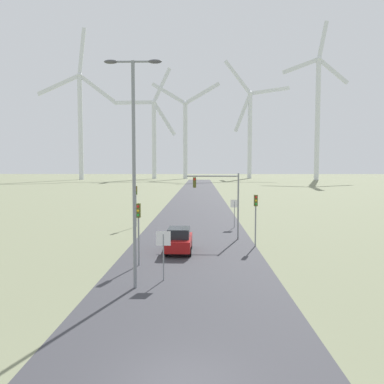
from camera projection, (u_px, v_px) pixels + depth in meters
name	position (u px, v px, depth m)	size (l,w,h in m)	color
road_surface	(197.00, 207.00, 58.61)	(10.00, 240.00, 0.01)	#38383D
streetlamp	(134.00, 151.00, 19.02)	(2.92, 0.32, 11.66)	gray
stop_sign_near	(163.00, 246.00, 20.63)	(0.81, 0.07, 2.76)	gray
stop_sign_far	(234.00, 208.00, 38.54)	(0.81, 0.07, 2.90)	gray
traffic_light_post_near_left	(138.00, 220.00, 23.68)	(0.28, 0.33, 3.98)	gray
traffic_light_post_near_right	(256.00, 209.00, 29.44)	(0.28, 0.34, 4.10)	gray
traffic_light_post_mid_left	(136.00, 197.00, 38.96)	(0.28, 0.34, 4.29)	gray
traffic_light_mast_overhead	(220.00, 192.00, 32.29)	(4.52, 0.35, 5.74)	gray
car_approaching	(179.00, 240.00, 27.49)	(1.88, 4.13, 1.83)	maroon
wind_turbine_far_left	(80.00, 115.00, 177.05)	(38.61, 2.60, 70.98)	silver
wind_turbine_left	(154.00, 130.00, 190.69)	(29.21, 12.65, 56.94)	silver
wind_turbine_center	(185.00, 131.00, 190.63)	(34.96, 3.20, 49.16)	silver
wind_turbine_right	(250.00, 125.00, 195.46)	(34.78, 3.66, 61.17)	silver
wind_turbine_far_right	(318.00, 109.00, 171.08)	(29.82, 2.60, 71.83)	silver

